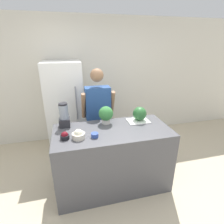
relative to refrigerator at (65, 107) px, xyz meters
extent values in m
plane|color=beige|center=(0.64, -1.69, -0.88)|extent=(14.00, 14.00, 0.00)
cube|color=silver|center=(0.64, 0.41, 0.42)|extent=(8.00, 0.06, 2.60)
cube|color=#4C4C51|center=(0.64, -1.31, -0.41)|extent=(1.62, 0.76, 0.94)
cube|color=white|center=(0.00, 0.00, 0.00)|extent=(0.69, 0.71, 1.76)
cylinder|color=gray|center=(0.21, -0.37, 0.18)|extent=(0.02, 0.02, 0.62)
cube|color=#4C608C|center=(0.56, -0.58, -0.48)|extent=(0.32, 0.18, 0.81)
cube|color=#284C8C|center=(0.56, -0.58, 0.22)|extent=(0.42, 0.22, 0.57)
sphere|color=#936B4C|center=(0.56, -0.58, 0.70)|extent=(0.22, 0.22, 0.22)
cylinder|color=#936B4C|center=(0.32, -0.62, 0.21)|extent=(0.07, 0.23, 0.48)
cylinder|color=#936B4C|center=(0.81, -0.62, 0.21)|extent=(0.07, 0.23, 0.48)
cube|color=white|center=(1.09, -1.13, 0.07)|extent=(0.33, 0.25, 0.01)
sphere|color=#2D6B33|center=(1.12, -1.11, 0.18)|extent=(0.21, 0.21, 0.21)
cylinder|color=black|center=(0.00, -1.40, 0.09)|extent=(0.11, 0.11, 0.05)
sphere|color=maroon|center=(0.00, -1.40, 0.11)|extent=(0.09, 0.09, 0.09)
cylinder|color=beige|center=(0.17, -1.43, 0.09)|extent=(0.16, 0.16, 0.07)
sphere|color=white|center=(0.17, -1.43, 0.13)|extent=(0.11, 0.11, 0.11)
cylinder|color=#334C9E|center=(0.37, -1.45, 0.09)|extent=(0.09, 0.09, 0.05)
cube|color=#28282D|center=(0.00, -1.03, 0.12)|extent=(0.15, 0.15, 0.12)
cylinder|color=gray|center=(0.00, -1.03, 0.28)|extent=(0.13, 0.13, 0.21)
cylinder|color=black|center=(0.00, -1.03, 0.40)|extent=(0.12, 0.12, 0.02)
cylinder|color=beige|center=(0.60, -1.07, 0.09)|extent=(0.13, 0.13, 0.07)
sphere|color=#387F3D|center=(0.60, -1.07, 0.22)|extent=(0.21, 0.21, 0.21)
camera|label=1|loc=(0.11, -3.40, 1.17)|focal=28.00mm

